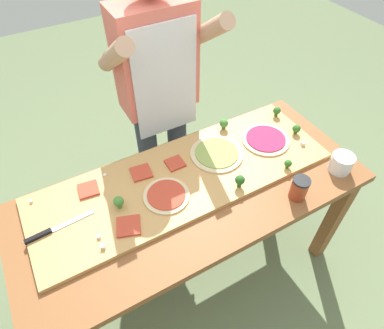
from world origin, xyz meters
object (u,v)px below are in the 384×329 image
pizza_slice_near_right (141,173)px  broccoli_floret_front_right (240,180)px  broccoli_floret_front_left (296,129)px  broccoli_floret_back_left (224,123)px  cook_center (159,89)px  broccoli_floret_back_mid (288,164)px  prep_table (192,205)px  chefs_knife (50,231)px  pizza_whole_tomato_red (166,195)px  broccoli_floret_front_mid (119,202)px  flour_cup (341,164)px  pizza_slice_center (88,189)px  cheese_crumble_d (99,237)px  pizza_slice_far_right (176,163)px  pizza_slice_near_left (128,226)px  cheese_crumble_a (31,201)px  pizza_whole_beet_magenta (266,139)px  cheese_crumble_b (105,175)px  cheese_crumble_e (303,143)px  broccoli_floret_center_left (277,111)px  pizza_whole_pesto_green (217,153)px  sauce_jar (299,188)px  cheese_crumble_c (103,246)px

pizza_slice_near_right → broccoli_floret_front_right: 0.48m
pizza_slice_near_right → broccoli_floret_front_left: bearing=-9.3°
broccoli_floret_back_left → cook_center: (-0.26, 0.27, 0.15)m
broccoli_floret_back_mid → broccoli_floret_back_left: (-0.11, 0.40, 0.01)m
prep_table → chefs_knife: (-0.63, 0.08, 0.14)m
pizza_whole_tomato_red → broccoli_floret_front_right: broccoli_floret_front_right is taller
broccoli_floret_front_mid → flour_cup: (1.04, -0.30, -0.02)m
pizza_slice_center → flour_cup: 1.22m
prep_table → cheese_crumble_d: (-0.47, -0.04, 0.14)m
pizza_slice_far_right → pizza_slice_near_left: (-0.34, -0.23, 0.00)m
pizza_slice_far_right → cheese_crumble_a: same height
pizza_whole_beet_magenta → prep_table: bearing=-169.2°
broccoli_floret_back_left → pizza_slice_near_left: bearing=-154.1°
pizza_slice_near_right → cheese_crumble_b: bearing=156.8°
pizza_whole_tomato_red → cheese_crumble_e: size_ratio=10.44×
prep_table → broccoli_floret_back_left: broccoli_floret_back_left is taller
pizza_slice_center → cheese_crumble_d: cheese_crumble_d is taller
pizza_slice_near_right → broccoli_floret_front_left: broccoli_floret_front_left is taller
cheese_crumble_a → broccoli_floret_back_mid: bearing=-19.0°
cheese_crumble_e → broccoli_floret_back_mid: bearing=-154.4°
chefs_knife → pizza_whole_beet_magenta: (1.14, 0.01, 0.00)m
broccoli_floret_center_left → cheese_crumble_a: size_ratio=4.68×
pizza_slice_center → cheese_crumble_b: cheese_crumble_b is taller
pizza_slice_center → broccoli_floret_front_left: bearing=-8.3°
pizza_whole_pesto_green → sauce_jar: bearing=-64.5°
broccoli_floret_front_mid → cook_center: bearing=48.2°
prep_table → flour_cup: bearing=-18.6°
broccoli_floret_front_mid → cook_center: cook_center is taller
broccoli_floret_center_left → sauce_jar: 0.57m
pizza_slice_near_right → broccoli_floret_center_left: broccoli_floret_center_left is taller
broccoli_floret_front_mid → broccoli_floret_back_left: size_ratio=1.01×
broccoli_floret_front_right → broccoli_floret_front_mid: bearing=163.3°
pizza_whole_pesto_green → broccoli_floret_center_left: size_ratio=4.51×
pizza_slice_near_left → cheese_crumble_a: (-0.33, 0.33, 0.00)m
chefs_knife → sauce_jar: sauce_jar is taller
pizza_whole_beet_magenta → broccoli_floret_front_right: 0.36m
broccoli_floret_front_right → sauce_jar: bearing=-38.5°
broccoli_floret_front_right → cheese_crumble_a: (-0.87, 0.38, -0.03)m
broccoli_floret_center_left → cheese_crumble_b: bearing=178.0°
broccoli_floret_back_mid → cheese_crumble_a: size_ratio=3.77×
pizza_slice_near_right → cheese_crumble_e: (0.82, -0.23, 0.00)m
flour_cup → cheese_crumble_b: bearing=154.0°
pizza_whole_beet_magenta → flour_cup: bearing=-58.6°
pizza_whole_tomato_red → pizza_slice_far_right: bearing=50.7°
pizza_whole_beet_magenta → chefs_knife: bearing=-179.4°
prep_table → chefs_knife: bearing=172.4°
cheese_crumble_e → cook_center: cook_center is taller
prep_table → cheese_crumble_c: size_ratio=88.54×
pizza_whole_beet_magenta → cheese_crumble_b: bearing=168.3°
pizza_slice_center → pizza_slice_far_right: bearing=-6.2°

